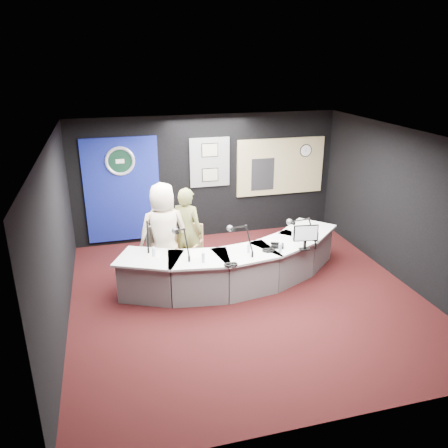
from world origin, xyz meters
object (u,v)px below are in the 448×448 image
object	(u,v)px
armchair_left	(165,255)
armchair_right	(187,249)
broadcast_desk	(235,265)
person_man	(164,232)
person_woman	(187,231)

from	to	relation	value
armchair_left	armchair_right	bearing A→B (deg)	24.54
armchair_right	armchair_left	bearing A→B (deg)	-131.90
broadcast_desk	armchair_left	distance (m)	1.34
armchair_left	armchair_right	xyz separation A→B (m)	(0.44, 0.11, 0.01)
broadcast_desk	armchair_left	bearing A→B (deg)	155.68
person_man	person_woman	world-z (taller)	person_man
person_woman	armchair_left	bearing A→B (deg)	46.46
person_man	person_woman	size ratio (longest dim) A/B	1.08
broadcast_desk	person_woman	bearing A→B (deg)	139.67
broadcast_desk	armchair_left	size ratio (longest dim) A/B	4.71
broadcast_desk	person_woman	distance (m)	1.13
person_woman	person_man	bearing A→B (deg)	46.46
armchair_left	armchair_right	world-z (taller)	armchair_right
armchair_right	person_woman	xyz separation A→B (m)	(0.00, 0.00, 0.37)
armchair_left	armchair_right	distance (m)	0.46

